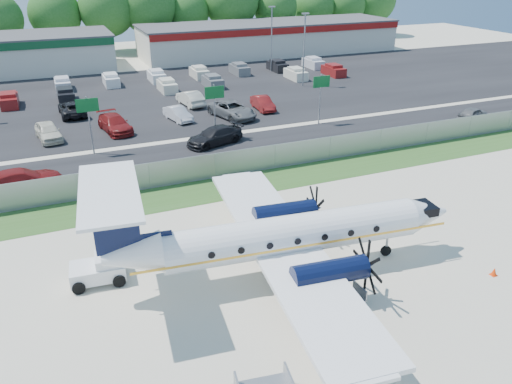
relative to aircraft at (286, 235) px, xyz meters
name	(u,v)px	position (x,y,z in m)	size (l,w,h in m)	color
ground	(299,275)	(0.63, -0.52, -2.33)	(170.00, 170.00, 0.00)	beige
grass_verge	(224,188)	(0.63, 11.48, -2.32)	(170.00, 4.00, 0.02)	#2D561E
access_road	(197,156)	(0.63, 18.48, -2.32)	(170.00, 8.00, 0.02)	black
parking_lot	(147,98)	(0.63, 39.48, -2.32)	(170.00, 32.00, 0.02)	black
perimeter_fence	(215,166)	(0.63, 13.48, -1.33)	(120.00, 0.06, 1.99)	gray
building_east	(270,38)	(26.63, 61.46, 0.30)	(44.40, 12.40, 5.24)	silver
sign_left	(88,113)	(-7.37, 22.39, 1.28)	(1.80, 0.26, 5.00)	gray
sign_mid	(215,100)	(3.63, 22.39, 1.28)	(1.80, 0.26, 5.00)	gray
sign_right	(321,89)	(14.63, 22.39, 1.28)	(1.80, 0.26, 5.00)	gray
light_pole_ne	(304,45)	(20.63, 37.48, 2.90)	(0.90, 0.35, 9.09)	gray
light_pole_se	(272,35)	(20.63, 47.48, 2.90)	(0.90, 0.35, 9.09)	gray
tree_line	(108,52)	(0.63, 73.48, -2.33)	(112.00, 6.00, 14.00)	#235D1B
aircraft	(286,235)	(0.00, 0.00, 0.00)	(19.65, 19.34, 6.04)	white
pushback_tug	(100,269)	(-9.14, 3.12, -1.62)	(2.88, 2.17, 1.48)	white
baggage_cart_far	(345,299)	(1.45, -3.69, -1.90)	(1.84, 1.18, 0.93)	gray
cone_nose	(494,272)	(10.18, -4.48, -2.11)	(0.33, 0.33, 0.47)	#F53707
cone_starboard_wing	(231,189)	(0.82, 10.58, -2.05)	(0.42, 0.42, 0.60)	#F53707
road_car_west	(23,191)	(-13.00, 16.64, -2.33)	(2.34, 5.75, 1.67)	maroon
road_car_mid	(215,144)	(2.98, 20.74, -2.33)	(2.19, 5.39, 1.57)	black
road_car_east	(472,120)	(29.98, 17.49, -2.33)	(1.58, 3.92, 1.33)	#595B5E
parked_car_a	(50,140)	(-10.76, 27.77, -2.33)	(1.90, 4.73, 1.61)	beige
parked_car_b	(116,131)	(-4.75, 27.87, -2.33)	(2.22, 5.46, 1.59)	maroon
parked_car_c	(178,120)	(1.78, 29.08, -2.33)	(1.48, 4.24, 1.40)	silver
parked_car_d	(232,117)	(7.30, 27.93, -2.33)	(2.81, 6.09, 1.69)	#595B5E
parked_car_e	(263,110)	(11.43, 29.36, -2.33)	(1.54, 4.43, 1.46)	maroon
parked_car_f	(73,115)	(-8.15, 35.16, -2.33)	(2.52, 5.46, 1.52)	black
parked_car_g	(191,105)	(4.57, 34.22, -2.33)	(1.74, 5.00, 1.65)	beige
far_parking_rows	(139,88)	(0.63, 44.48, -2.33)	(56.00, 10.00, 1.60)	gray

